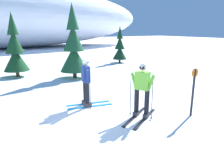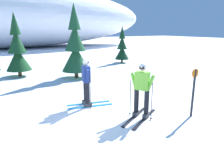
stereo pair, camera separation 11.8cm
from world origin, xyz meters
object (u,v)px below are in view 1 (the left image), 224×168
(pine_tree_center_right, at_px, (15,50))
(trail_marker_post, at_px, (193,90))
(skier_navy_jacket, at_px, (86,82))
(pine_tree_right, at_px, (74,48))
(pine_tree_far_right, at_px, (120,47))
(skier_lime_jacket, at_px, (142,90))

(pine_tree_center_right, bearing_deg, trail_marker_post, -66.46)
(skier_navy_jacket, relative_size, pine_tree_right, 0.42)
(pine_tree_right, bearing_deg, skier_navy_jacket, -106.06)
(pine_tree_far_right, bearing_deg, skier_navy_jacket, -129.81)
(skier_navy_jacket, relative_size, pine_tree_center_right, 0.47)
(pine_tree_far_right, distance_m, trail_marker_post, 11.17)
(skier_lime_jacket, distance_m, trail_marker_post, 1.62)
(pine_tree_far_right, bearing_deg, skier_lime_jacket, -119.55)
(skier_lime_jacket, relative_size, pine_tree_right, 0.42)
(skier_lime_jacket, distance_m, pine_tree_center_right, 8.73)
(skier_lime_jacket, xyz_separation_m, pine_tree_center_right, (-2.52, 8.34, 0.62))
(skier_navy_jacket, xyz_separation_m, pine_tree_right, (1.29, 4.47, 0.80))
(pine_tree_center_right, bearing_deg, skier_navy_jacket, -77.31)
(skier_lime_jacket, bearing_deg, trail_marker_post, -27.52)
(pine_tree_right, distance_m, trail_marker_post, 7.20)
(pine_tree_right, height_order, pine_tree_far_right, pine_tree_right)
(skier_lime_jacket, distance_m, skier_navy_jacket, 2.11)
(pine_tree_center_right, distance_m, pine_tree_right, 3.43)
(skier_lime_jacket, xyz_separation_m, pine_tree_right, (0.24, 6.30, 0.80))
(skier_navy_jacket, height_order, pine_tree_far_right, pine_tree_far_right)
(skier_navy_jacket, distance_m, pine_tree_far_right, 10.20)
(pine_tree_center_right, distance_m, pine_tree_far_right, 8.11)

